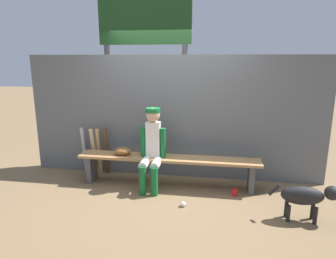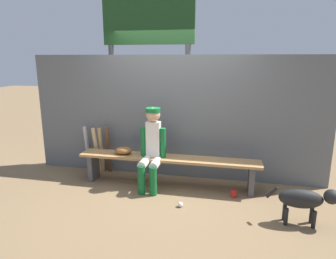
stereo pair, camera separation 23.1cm
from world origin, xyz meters
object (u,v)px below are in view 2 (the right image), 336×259
object	(u,v)px
bat_wood_tan	(101,150)
bat_aluminum_silver	(87,148)
bat_wood_dark	(108,150)
cup_on_ground	(234,194)
baseball_glove	(123,150)
dugout_bench	(168,163)
player_seated	(152,146)
baseball	(180,204)
cup_on_bench	(146,151)
dog	(306,199)
scoreboard	(151,37)
bat_wood_natural	(97,150)

from	to	relation	value
bat_wood_tan	bat_aluminum_silver	world-z (taller)	bat_aluminum_silver
bat_wood_dark	cup_on_ground	world-z (taller)	bat_wood_dark
baseball_glove	bat_aluminum_silver	distance (m)	0.92
dugout_bench	bat_wood_tan	distance (m)	1.32
baseball_glove	player_seated	bearing A→B (deg)	-12.05
baseball	cup_on_bench	size ratio (longest dim) A/B	0.67
baseball_glove	bat_aluminum_silver	bearing A→B (deg)	156.30
baseball	dugout_bench	bearing A→B (deg)	115.73
dugout_bench	dog	world-z (taller)	dog
baseball_glove	cup_on_ground	bearing A→B (deg)	-6.37
baseball	bat_aluminum_silver	bearing A→B (deg)	151.55
bat_aluminum_silver	scoreboard	bearing A→B (deg)	35.76
dugout_bench	baseball	xyz separation A→B (m)	(0.32, -0.66, -0.35)
dugout_bench	bat_wood_natural	distance (m)	1.38
bat_wood_natural	baseball	size ratio (longest dim) A/B	11.38
dugout_bench	bat_wood_dark	world-z (taller)	bat_wood_dark
scoreboard	dog	xyz separation A→B (m)	(2.44, -1.88, -2.05)
bat_wood_tan	baseball_glove	bearing A→B (deg)	-30.44
bat_wood_dark	bat_wood_tan	bearing A→B (deg)	-174.35
dugout_bench	bat_wood_natural	world-z (taller)	bat_wood_natural
player_seated	cup_on_bench	size ratio (longest dim) A/B	11.52
bat_wood_dark	baseball	world-z (taller)	bat_wood_dark
baseball_glove	cup_on_ground	xyz separation A→B (m)	(1.79, -0.20, -0.49)
dugout_bench	cup_on_bench	distance (m)	0.40
baseball_glove	cup_on_bench	distance (m)	0.38
bat_wood_dark	baseball_glove	bearing A→B (deg)	-38.94
bat_wood_dark	cup_on_bench	distance (m)	0.83
dugout_bench	bat_wood_tan	size ratio (longest dim) A/B	3.48
bat_wood_dark	bat_aluminum_silver	xyz separation A→B (m)	(-0.43, 0.04, -0.02)
bat_wood_natural	cup_on_bench	size ratio (longest dim) A/B	7.66
bat_wood_dark	bat_wood_tan	distance (m)	0.13
dog	scoreboard	bearing A→B (deg)	142.44
bat_wood_dark	cup_on_ground	xyz separation A→B (m)	(2.19, -0.53, -0.38)
bat_wood_tan	scoreboard	bearing A→B (deg)	47.32
dugout_bench	baseball_glove	size ratio (longest dim) A/B	10.29
baseball_glove	dog	bearing A→B (deg)	-16.42
bat_aluminum_silver	scoreboard	xyz separation A→B (m)	(1.02, 0.74, 1.97)
bat_wood_tan	dog	distance (m)	3.35
dog	baseball	bearing A→B (deg)	175.87
bat_wood_natural	scoreboard	world-z (taller)	scoreboard
cup_on_ground	cup_on_bench	size ratio (longest dim) A/B	1.00
dugout_bench	player_seated	xyz separation A→B (m)	(-0.24, -0.11, 0.30)
cup_on_ground	scoreboard	xyz separation A→B (m)	(-1.60, 1.30, 2.34)
bat_wood_natural	cup_on_ground	distance (m)	2.47
bat_wood_tan	cup_on_ground	world-z (taller)	bat_wood_tan
player_seated	bat_wood_natural	world-z (taller)	player_seated
baseball	scoreboard	world-z (taller)	scoreboard
bat_aluminum_silver	scoreboard	distance (m)	2.34
bat_wood_tan	dog	bearing A→B (deg)	-18.99
baseball_glove	scoreboard	xyz separation A→B (m)	(0.19, 1.10, 1.85)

